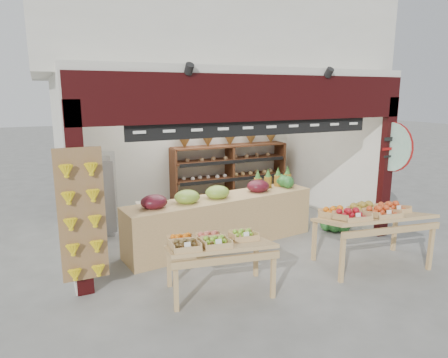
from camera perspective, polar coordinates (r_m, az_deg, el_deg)
ground at (r=7.71m, az=0.94°, el=-8.51°), size 60.00×60.00×0.00m
shop_structure at (r=8.77m, az=-3.86°, el=20.02°), size 6.36×5.12×5.40m
banana_board at (r=5.56m, az=-19.58°, el=-5.35°), size 0.60×0.15×1.80m
gift_sign at (r=8.02m, az=22.83°, el=4.26°), size 0.04×0.93×0.92m
back_shelving at (r=9.52m, az=0.83°, el=2.47°), size 2.87×0.47×1.78m
refrigerator at (r=8.19m, az=-17.48°, el=-2.01°), size 0.78×0.78×1.59m
cardboard_stack at (r=8.06m, az=-9.58°, el=-5.96°), size 0.99×0.72×0.64m
mid_counter at (r=7.26m, az=-0.34°, el=-5.71°), size 3.66×1.14×1.12m
display_table_left at (r=5.51m, az=-1.70°, el=-9.24°), size 1.55×1.03×0.93m
display_table_right at (r=6.73m, az=19.93°, el=-4.91°), size 1.81×1.19×1.07m
watermelon_pile at (r=8.43m, az=15.62°, el=-5.98°), size 0.62×0.62×0.49m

